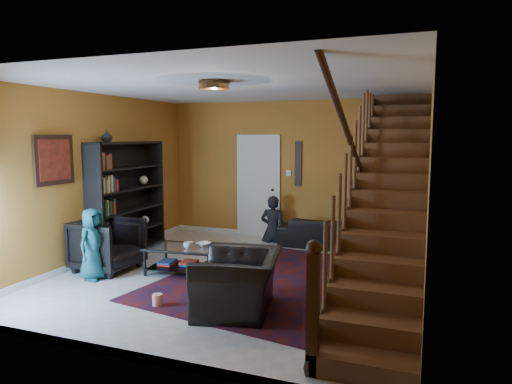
% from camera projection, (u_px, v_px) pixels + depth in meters
% --- Properties ---
extents(floor, '(5.50, 5.50, 0.00)m').
position_uv_depth(floor, '(239.00, 276.00, 6.86)').
color(floor, beige).
rests_on(floor, ground).
extents(room, '(5.50, 5.50, 5.50)m').
position_uv_depth(room, '(201.00, 246.00, 8.55)').
color(room, '#C7782C').
rests_on(room, ground).
extents(staircase, '(0.95, 5.02, 3.18)m').
position_uv_depth(staircase, '(389.00, 190.00, 5.94)').
color(staircase, brown).
rests_on(staircase, floor).
extents(bookshelf, '(0.35, 1.80, 2.00)m').
position_uv_depth(bookshelf, '(128.00, 200.00, 8.14)').
color(bookshelf, black).
rests_on(bookshelf, floor).
extents(door, '(0.82, 0.05, 2.05)m').
position_uv_depth(door, '(259.00, 188.00, 9.51)').
color(door, silver).
rests_on(door, floor).
extents(framed_picture, '(0.04, 0.74, 0.74)m').
position_uv_depth(framed_picture, '(54.00, 160.00, 6.70)').
color(framed_picture, maroon).
rests_on(framed_picture, room).
extents(wall_hanging, '(0.14, 0.03, 0.90)m').
position_uv_depth(wall_hanging, '(298.00, 164.00, 9.15)').
color(wall_hanging, black).
rests_on(wall_hanging, room).
extents(ceiling_fixture, '(0.40, 0.40, 0.10)m').
position_uv_depth(ceiling_fixture, '(214.00, 85.00, 5.78)').
color(ceiling_fixture, '#3F2814').
rests_on(ceiling_fixture, room).
extents(rug, '(3.62, 3.99, 0.02)m').
position_uv_depth(rug, '(280.00, 281.00, 6.59)').
color(rug, '#480F0C').
rests_on(rug, floor).
extents(sofa, '(1.87, 0.76, 0.54)m').
position_uv_depth(sofa, '(330.00, 233.00, 8.65)').
color(sofa, black).
rests_on(sofa, floor).
extents(armchair_left, '(0.95, 0.92, 0.82)m').
position_uv_depth(armchair_left, '(108.00, 245.00, 7.13)').
color(armchair_left, black).
rests_on(armchair_left, floor).
extents(armchair_right, '(1.16, 1.27, 0.71)m').
position_uv_depth(armchair_right, '(238.00, 283.00, 5.46)').
color(armchair_right, black).
rests_on(armchair_right, floor).
extents(person_adult_a, '(0.52, 0.36, 1.38)m').
position_uv_depth(person_adult_a, '(273.00, 230.00, 9.10)').
color(person_adult_a, black).
rests_on(person_adult_a, sofa).
extents(person_adult_b, '(0.64, 0.52, 1.24)m').
position_uv_depth(person_adult_b, '(352.00, 239.00, 8.56)').
color(person_adult_b, black).
rests_on(person_adult_b, sofa).
extents(person_child, '(0.37, 0.54, 1.06)m').
position_uv_depth(person_child, '(93.00, 244.00, 6.66)').
color(person_child, '#1B5E6A').
rests_on(person_child, armchair_left).
extents(coffee_table, '(1.19, 0.77, 0.43)m').
position_uv_depth(coffee_table, '(186.00, 259.00, 6.94)').
color(coffee_table, black).
rests_on(coffee_table, floor).
extents(cup_a, '(0.16, 0.16, 0.10)m').
position_uv_depth(cup_a, '(188.00, 245.00, 6.80)').
color(cup_a, '#999999').
rests_on(cup_a, coffee_table).
extents(cup_b, '(0.10, 0.10, 0.09)m').
position_uv_depth(cup_b, '(190.00, 245.00, 6.82)').
color(cup_b, '#999999').
rests_on(cup_b, coffee_table).
extents(bowl, '(0.30, 0.30, 0.06)m').
position_uv_depth(bowl, '(203.00, 244.00, 6.94)').
color(bowl, '#999999').
rests_on(bowl, coffee_table).
extents(vase, '(0.18, 0.18, 0.19)m').
position_uv_depth(vase, '(107.00, 136.00, 7.53)').
color(vase, '#999999').
rests_on(vase, bookshelf).
extents(popcorn_bucket, '(0.15, 0.15, 0.14)m').
position_uv_depth(popcorn_bucket, '(157.00, 300.00, 5.62)').
color(popcorn_bucket, red).
rests_on(popcorn_bucket, rug).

